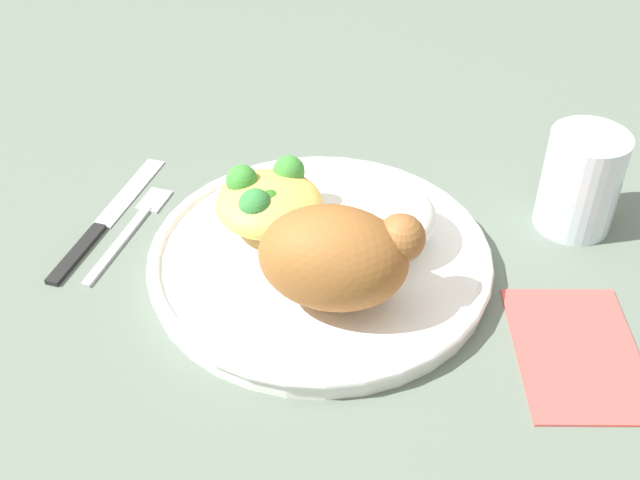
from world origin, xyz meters
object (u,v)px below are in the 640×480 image
at_px(roasted_chicken, 337,257).
at_px(knife, 100,225).
at_px(mac_cheese_with_broccoli, 268,200).
at_px(napkin, 577,351).
at_px(plate, 320,259).
at_px(rice_pile, 387,217).
at_px(water_glass, 581,181).
at_px(fork, 131,228).

xyz_separation_m(roasted_chicken, knife, (-0.22, 0.07, -0.06)).
relative_size(mac_cheese_with_broccoli, napkin, 0.68).
relative_size(plate, knife, 1.49).
bearing_deg(mac_cheese_with_broccoli, rice_pile, -3.13).
xyz_separation_m(plate, roasted_chicken, (0.02, -0.05, 0.05)).
relative_size(mac_cheese_with_broccoli, water_glass, 1.00).
height_order(mac_cheese_with_broccoli, fork, mac_cheese_with_broccoli).
distance_m(knife, napkin, 0.41).
bearing_deg(plate, rice_pile, 26.20).
height_order(mac_cheese_with_broccoli, napkin, mac_cheese_with_broccoli).
bearing_deg(water_glass, napkin, -92.34).
distance_m(plate, roasted_chicken, 0.08).
bearing_deg(roasted_chicken, mac_cheese_with_broccoli, 130.48).
relative_size(rice_pile, mac_cheese_with_broccoli, 0.96).
distance_m(mac_cheese_with_broccoli, knife, 0.16).
height_order(plate, knife, plate).
relative_size(water_glass, napkin, 0.68).
relative_size(plate, napkin, 2.11).
bearing_deg(fork, roasted_chicken, -21.33).
height_order(roasted_chicken, fork, roasted_chicken).
xyz_separation_m(roasted_chicken, fork, (-0.20, 0.08, -0.06)).
distance_m(roasted_chicken, mac_cheese_with_broccoli, 0.11).
bearing_deg(fork, rice_pile, 0.62).
bearing_deg(rice_pile, knife, -178.86).
relative_size(mac_cheese_with_broccoli, fork, 0.64).
height_order(rice_pile, water_glass, water_glass).
distance_m(knife, water_glass, 0.42).
height_order(rice_pile, napkin, rice_pile).
height_order(roasted_chicken, water_glass, roasted_chicken).
bearing_deg(mac_cheese_with_broccoli, napkin, -19.85).
relative_size(plate, roasted_chicken, 2.33).
bearing_deg(plate, fork, 172.47).
xyz_separation_m(rice_pile, fork, (-0.23, -0.00, -0.04)).
distance_m(mac_cheese_with_broccoli, napkin, 0.27).
relative_size(fork, napkin, 1.06).
bearing_deg(plate, roasted_chicken, -67.53).
relative_size(fork, water_glass, 1.57).
distance_m(plate, knife, 0.20).
height_order(plate, fork, plate).
relative_size(roasted_chicken, knife, 0.64).
xyz_separation_m(mac_cheese_with_broccoli, water_glass, (0.26, 0.07, 0.00)).
bearing_deg(fork, water_glass, 11.21).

